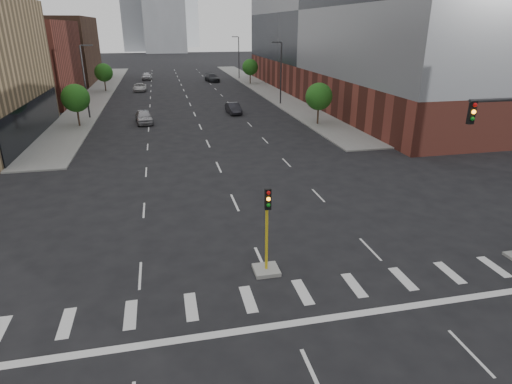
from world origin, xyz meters
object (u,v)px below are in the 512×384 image
object	(u,v)px
car_mid_right	(233,108)
car_near_left	(144,117)
median_traffic_signal	(267,255)
car_far_left	(140,87)
car_distant	(147,76)
car_deep_right	(212,78)

from	to	relation	value
car_mid_right	car_near_left	bearing A→B (deg)	-165.67
median_traffic_signal	car_mid_right	world-z (taller)	median_traffic_signal
car_far_left	car_distant	bearing A→B (deg)	87.58
car_near_left	car_far_left	bearing A→B (deg)	86.98
car_mid_right	car_distant	bearing A→B (deg)	102.24
median_traffic_signal	car_far_left	distance (m)	66.09
car_deep_right	car_distant	world-z (taller)	car_distant
car_near_left	car_mid_right	size ratio (longest dim) A/B	1.09
car_deep_right	car_distant	xyz separation A→B (m)	(-13.81, 6.71, 0.01)
car_near_left	car_distant	size ratio (longest dim) A/B	0.98
median_traffic_signal	car_near_left	world-z (taller)	median_traffic_signal
median_traffic_signal	car_distant	bearing A→B (deg)	94.78
median_traffic_signal	car_mid_right	bearing A→B (deg)	82.58
median_traffic_signal	car_near_left	distance (m)	37.09
car_distant	car_far_left	bearing A→B (deg)	-90.85
car_far_left	median_traffic_signal	bearing A→B (deg)	-82.65
car_distant	car_mid_right	bearing A→B (deg)	-72.21
car_near_left	car_distant	xyz separation A→B (m)	(-0.45, 47.21, 0.02)
car_mid_right	car_far_left	bearing A→B (deg)	113.96
car_deep_right	car_near_left	bearing A→B (deg)	-116.22
car_mid_right	car_deep_right	distance (m)	36.73
car_far_left	car_distant	distance (m)	18.12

